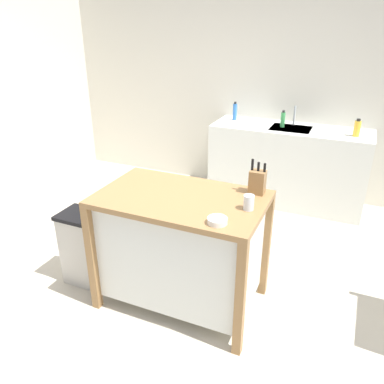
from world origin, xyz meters
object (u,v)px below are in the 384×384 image
Objects in this scene: sink_faucet at (294,115)px; bottle_dish_soap at (283,119)px; knife_block at (257,181)px; kitchen_island at (181,245)px; bottle_spray_cleaner at (357,128)px; bowl_ceramic_wide at (217,220)px; trash_bin at (86,248)px; drinking_cup at (249,202)px; bottle_hand_soap at (235,112)px.

bottle_dish_soap is at bearing -124.16° from sink_faucet.
sink_faucet is at bearing 92.81° from knife_block.
kitchen_island is 6.30× the size of bottle_dish_soap.
bottle_spray_cleaner is (1.06, 2.06, 0.50)m from kitchen_island.
bowl_ceramic_wide is 0.20× the size of trash_bin.
knife_block reaches higher than bowl_ceramic_wide.
drinking_cup reaches higher than kitchen_island.
bowl_ceramic_wide is (0.37, -0.26, 0.42)m from kitchen_island.
knife_block is at bearing -87.19° from sink_faucet.
bottle_hand_soap is at bearing 112.18° from knife_block.
trash_bin is at bearing -117.21° from sink_faucet.
bottle_dish_soap is (-0.78, 0.07, 0.00)m from bottle_spray_cleaner.
knife_block is 0.28m from drinking_cup.
kitchen_island is 0.67m from drinking_cup.
trash_bin is 3.41× the size of bottle_spray_cleaner.
bottle_hand_soap is at bearing 110.09° from drinking_cup.
knife_block is 1.14× the size of sink_faucet.
drinking_cup is at bearing -87.07° from sink_faucet.
sink_faucet is at bearing 55.84° from bottle_dish_soap.
bottle_hand_soap is (-0.80, 1.95, 0.02)m from knife_block.
drinking_cup reaches higher than bowl_ceramic_wide.
kitchen_island is 5.47× the size of bottle_hand_soap.
kitchen_island is at bearing -99.43° from sink_faucet.
bottle_spray_cleaner is (0.59, 1.79, 0.01)m from knife_block.
kitchen_island is 9.58× the size of bowl_ceramic_wide.
sink_faucet reaches higher than bottle_hand_soap.
drinking_cup is at bearing -86.20° from knife_block.
drinking_cup is 2.14m from bottle_dish_soap.
kitchen_island is 0.73m from knife_block.
sink_faucet is 0.18m from bottle_dish_soap.
bottle_dish_soap is at bearing 175.24° from bottle_spray_cleaner.
bottle_spray_cleaner is at bearing -17.32° from sink_faucet.
knife_block is 1.36× the size of bottle_spray_cleaner.
bottle_dish_soap reaches higher than bowl_ceramic_wide.
kitchen_island is 2.37m from bottle_spray_cleaner.
bowl_ceramic_wide is at bearing -87.71° from bottle_dish_soap.
bowl_ceramic_wide reaches higher than kitchen_island.
bottle_dish_soap is at bearing 63.30° from trash_bin.
knife_block is 1.52m from trash_bin.
bottle_dish_soap is (1.11, 2.21, 0.69)m from trash_bin.
knife_block is 2.02× the size of bowl_ceramic_wide.
drinking_cup is at bearing -69.91° from bottle_hand_soap.
bottle_hand_soap reaches higher than bottle_dish_soap.
bowl_ceramic_wide is at bearing -90.12° from sink_faucet.
bottle_dish_soap is at bearing -9.52° from bottle_hand_soap.
knife_block reaches higher than bottle_hand_soap.
bottle_spray_cleaner is (0.69, 2.32, 0.08)m from bowl_ceramic_wide.
bottle_hand_soap is at bearing 77.46° from trash_bin.
bottle_dish_soap reaches higher than trash_bin.
bottle_hand_soap is 1.18× the size of bottle_spray_cleaner.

